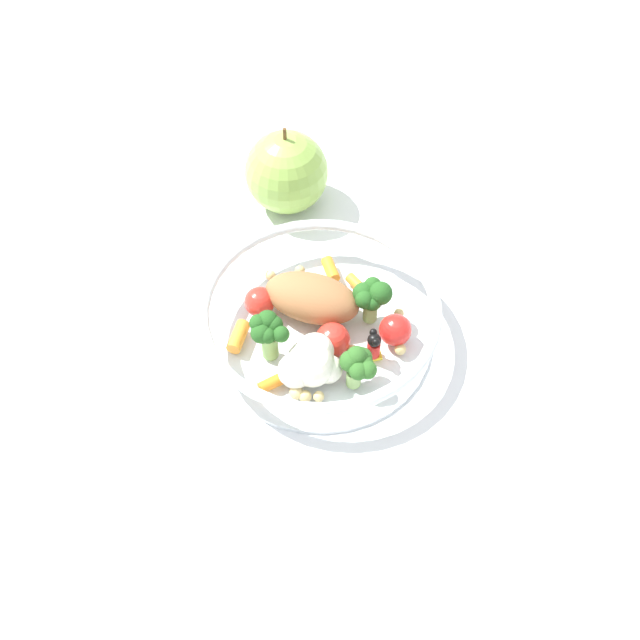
{
  "coord_description": "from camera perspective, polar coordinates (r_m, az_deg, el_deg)",
  "views": [
    {
      "loc": [
        0.23,
        0.33,
        0.56
      ],
      "look_at": [
        -0.01,
        -0.01,
        0.02
      ],
      "focal_mm": 43.33,
      "sensor_mm": 36.0,
      "label": 1
    }
  ],
  "objects": [
    {
      "name": "ground_plane",
      "position": [
        0.69,
        -0.29,
        -1.95
      ],
      "size": [
        2.4,
        2.4,
        0.0
      ],
      "primitive_type": "plane",
      "color": "white"
    },
    {
      "name": "food_container",
      "position": [
        0.67,
        -0.05,
        -0.26
      ],
      "size": [
        0.21,
        0.21,
        0.06
      ],
      "color": "white",
      "rests_on": "ground_plane"
    },
    {
      "name": "loose_apple",
      "position": [
        0.78,
        -2.49,
        10.86
      ],
      "size": [
        0.08,
        0.08,
        0.1
      ],
      "color": "#8CB74C",
      "rests_on": "ground_plane"
    }
  ]
}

